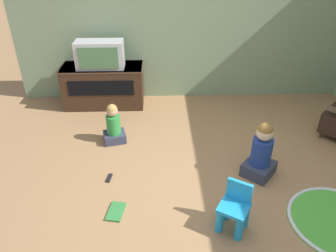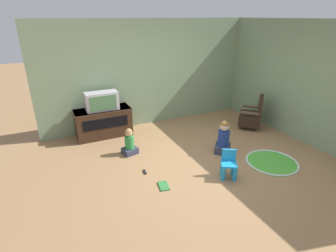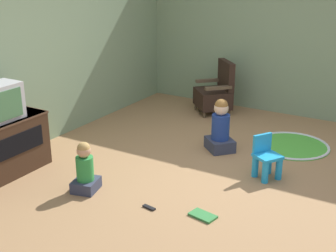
{
  "view_description": "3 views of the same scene",
  "coord_description": "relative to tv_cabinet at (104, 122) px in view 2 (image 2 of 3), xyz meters",
  "views": [
    {
      "loc": [
        -0.66,
        -2.9,
        2.57
      ],
      "look_at": [
        -0.55,
        0.3,
        0.64
      ],
      "focal_mm": 35.0,
      "sensor_mm": 36.0,
      "label": 1
    },
    {
      "loc": [
        -2.67,
        -3.8,
        2.72
      ],
      "look_at": [
        -0.69,
        0.35,
        0.77
      ],
      "focal_mm": 28.0,
      "sensor_mm": 36.0,
      "label": 2
    },
    {
      "loc": [
        -4.82,
        -2.19,
        2.44
      ],
      "look_at": [
        -0.67,
        0.29,
        0.7
      ],
      "focal_mm": 50.0,
      "sensor_mm": 36.0,
      "label": 3
    }
  ],
  "objects": [
    {
      "name": "play_mat",
      "position": [
        2.73,
        -2.73,
        -0.34
      ],
      "size": [
        1.02,
        1.02,
        0.04
      ],
      "color": "green",
      "rests_on": "ground_plane"
    },
    {
      "name": "yellow_kid_chair",
      "position": [
        1.62,
        -2.74,
        -0.14
      ],
      "size": [
        0.37,
        0.37,
        0.51
      ],
      "rotation": [
        0.0,
        0.0,
        -0.55
      ],
      "color": "#1E99DB",
      "rests_on": "ground_plane"
    },
    {
      "name": "child_watching_left",
      "position": [
        2.1,
        -1.93,
        -0.04
      ],
      "size": [
        0.48,
        0.48,
        0.71
      ],
      "rotation": [
        0.0,
        0.0,
        0.84
      ],
      "color": "#33384C",
      "rests_on": "ground_plane"
    },
    {
      "name": "book",
      "position": [
        0.43,
        -2.52,
        -0.34
      ],
      "size": [
        0.2,
        0.29,
        0.02
      ],
      "rotation": [
        0.0,
        0.0,
        1.39
      ],
      "color": "#337F3D",
      "rests_on": "ground_plane"
    },
    {
      "name": "television",
      "position": [
        0.0,
        -0.06,
        0.54
      ],
      "size": [
        0.74,
        0.35,
        0.43
      ],
      "color": "#B7B7BC",
      "rests_on": "tv_cabinet"
    },
    {
      "name": "tv_cabinet",
      "position": [
        0.0,
        0.0,
        0.0
      ],
      "size": [
        1.32,
        0.56,
        0.68
      ],
      "color": "#382316",
      "rests_on": "ground_plane"
    },
    {
      "name": "remote_control",
      "position": [
        0.3,
        -1.97,
        -0.34
      ],
      "size": [
        0.07,
        0.15,
        0.02
      ],
      "rotation": [
        0.0,
        0.0,
        1.42
      ],
      "color": "black",
      "rests_on": "ground_plane"
    },
    {
      "name": "black_armchair",
      "position": [
        3.56,
        -1.17,
        -0.02
      ],
      "size": [
        0.76,
        0.76,
        0.86
      ],
      "rotation": [
        0.0,
        0.0,
        3.92
      ],
      "color": "brown",
      "rests_on": "ground_plane"
    },
    {
      "name": "wall_back",
      "position": [
        1.38,
        0.36,
        0.98
      ],
      "size": [
        5.64,
        0.12,
        2.66
      ],
      "color": "gray",
      "rests_on": "ground_plane"
    },
    {
      "name": "wall_right",
      "position": [
        4.14,
        -2.36,
        0.98
      ],
      "size": [
        0.12,
        5.55,
        2.66
      ],
      "color": "gray",
      "rests_on": "ground_plane"
    },
    {
      "name": "ground_plane",
      "position": [
        1.56,
        -2.13,
        -0.35
      ],
      "size": [
        30.0,
        30.0,
        0.0
      ],
      "primitive_type": "plane",
      "color": "#9E754C"
    },
    {
      "name": "child_watching_center",
      "position": [
        0.28,
        -1.14,
        -0.1
      ],
      "size": [
        0.35,
        0.32,
        0.57
      ],
      "rotation": [
        0.0,
        0.0,
        0.25
      ],
      "color": "#33384C",
      "rests_on": "ground_plane"
    }
  ]
}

